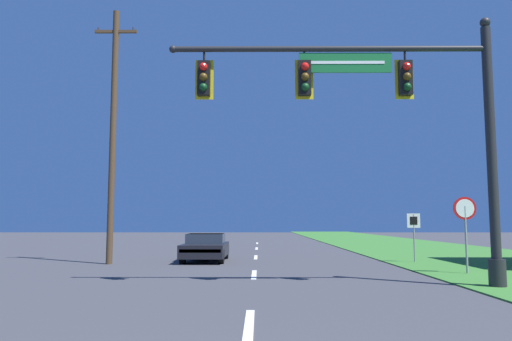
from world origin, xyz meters
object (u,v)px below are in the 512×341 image
Objects in this scene: signal_mast at (399,117)px; utility_pole_near at (113,131)px; route_sign_post at (414,226)px; car_ahead at (206,247)px; stop_sign at (465,217)px.

utility_pole_near is (-9.91, 7.31, 0.99)m from signal_mast.
route_sign_post is 0.19× the size of utility_pole_near.
signal_mast is 0.83× the size of utility_pole_near.
car_ahead is 10.84m from stop_sign.
signal_mast is 3.56× the size of stop_sign.
signal_mast is at bearing -55.53° from car_ahead.
utility_pole_near reaches higher than route_sign_post.
utility_pole_near reaches higher than signal_mast.
route_sign_post is at bearing 70.86° from signal_mast.
utility_pole_near is (-12.67, -0.63, 4.00)m from route_sign_post.
utility_pole_near is at bearing 163.00° from stop_sign.
utility_pole_near is at bearing -156.57° from car_ahead.
route_sign_post is 13.30m from utility_pole_near.
signal_mast reaches higher than car_ahead.
signal_mast is at bearing -109.14° from route_sign_post.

